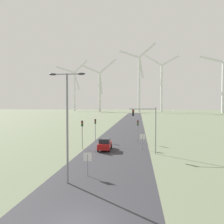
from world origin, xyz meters
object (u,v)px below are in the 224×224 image
(wind_turbine_left, at_px, (100,87))
(wind_turbine_center, at_px, (139,79))
(car_approaching, at_px, (105,144))
(wind_turbine_far_right, at_px, (223,81))
(wind_turbine_right, at_px, (162,83))
(traffic_light_post_mid_left, at_px, (95,125))
(traffic_light_mast_overhead, at_px, (147,121))
(wind_turbine_far_left, at_px, (74,87))
(traffic_light_post_near_left, at_px, (82,128))
(stop_sign_near, at_px, (88,160))
(traffic_light_post_near_right, at_px, (138,126))
(stop_sign_far, at_px, (142,139))
(streetlamp, at_px, (67,114))

(wind_turbine_left, bearing_deg, wind_turbine_center, -14.18)
(car_approaching, bearing_deg, wind_turbine_far_right, 64.86)
(wind_turbine_center, xyz_separation_m, wind_turbine_right, (22.39, 19.08, -2.24))
(traffic_light_post_mid_left, relative_size, wind_turbine_center, 0.07)
(traffic_light_mast_overhead, xyz_separation_m, wind_turbine_far_left, (-71.01, 200.76, 21.76))
(traffic_light_post_near_left, xyz_separation_m, wind_turbine_right, (31.49, 190.58, 25.39))
(stop_sign_near, bearing_deg, car_approaching, 91.00)
(traffic_light_post_near_right, distance_m, wind_turbine_far_right, 170.44)
(wind_turbine_right, bearing_deg, stop_sign_near, -97.72)
(traffic_light_post_near_left, height_order, wind_turbine_far_right, wind_turbine_far_right)
(wind_turbine_center, bearing_deg, wind_turbine_far_right, -9.48)
(stop_sign_far, bearing_deg, stop_sign_near, -112.62)
(car_approaching, xyz_separation_m, wind_turbine_right, (27.79, 191.10, 27.73))
(traffic_light_post_near_left, xyz_separation_m, wind_turbine_center, (9.10, 171.49, 27.63))
(streetlamp, xyz_separation_m, stop_sign_near, (1.30, 2.12, -4.54))
(traffic_light_post_mid_left, distance_m, wind_turbine_far_right, 172.86)
(stop_sign_near, bearing_deg, traffic_light_post_near_right, 75.98)
(traffic_light_post_mid_left, xyz_separation_m, car_approaching, (3.10, -8.07, -2.17))
(traffic_light_mast_overhead, bearing_deg, stop_sign_near, -120.10)
(traffic_light_post_near_left, relative_size, wind_turbine_left, 0.09)
(wind_turbine_far_left, bearing_deg, wind_turbine_left, -28.89)
(stop_sign_near, bearing_deg, wind_turbine_right, 82.28)
(wind_turbine_center, bearing_deg, stop_sign_far, -89.89)
(traffic_light_mast_overhead, height_order, wind_turbine_far_right, wind_turbine_far_right)
(traffic_light_post_mid_left, height_order, wind_turbine_left, wind_turbine_left)
(stop_sign_far, bearing_deg, traffic_light_mast_overhead, -78.15)
(stop_sign_far, xyz_separation_m, wind_turbine_left, (-39.33, 180.86, 22.94))
(traffic_light_post_near_right, xyz_separation_m, wind_turbine_right, (22.80, 184.23, 25.63))
(wind_turbine_left, bearing_deg, wind_turbine_right, 8.56)
(traffic_light_post_mid_left, bearing_deg, wind_turbine_far_left, 107.88)
(stop_sign_far, height_order, car_approaching, stop_sign_far)
(car_approaching, height_order, wind_turbine_far_left, wind_turbine_far_left)
(traffic_light_post_near_right, relative_size, traffic_light_mast_overhead, 0.62)
(stop_sign_far, relative_size, traffic_light_post_near_right, 0.59)
(traffic_light_post_near_left, height_order, wind_turbine_left, wind_turbine_left)
(wind_turbine_far_left, bearing_deg, car_approaching, -71.99)
(car_approaching, height_order, wind_turbine_left, wind_turbine_left)
(stop_sign_near, distance_m, wind_turbine_right, 206.99)
(stop_sign_far, relative_size, traffic_light_mast_overhead, 0.37)
(wind_turbine_far_right, bearing_deg, wind_turbine_right, 147.06)
(traffic_light_post_near_left, bearing_deg, car_approaching, -8.04)
(wind_turbine_right, bearing_deg, traffic_light_post_near_left, -99.38)
(stop_sign_near, bearing_deg, wind_turbine_center, 88.39)
(traffic_light_post_near_left, bearing_deg, traffic_light_post_mid_left, 85.51)
(stop_sign_far, distance_m, traffic_light_post_mid_left, 11.41)
(traffic_light_post_near_left, bearing_deg, wind_turbine_far_left, 107.08)
(car_approaching, relative_size, wind_turbine_far_right, 0.07)
(wind_turbine_far_right, bearing_deg, traffic_light_post_near_right, -114.59)
(car_approaching, distance_m, wind_turbine_right, 195.09)
(stop_sign_far, relative_size, car_approaching, 0.58)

